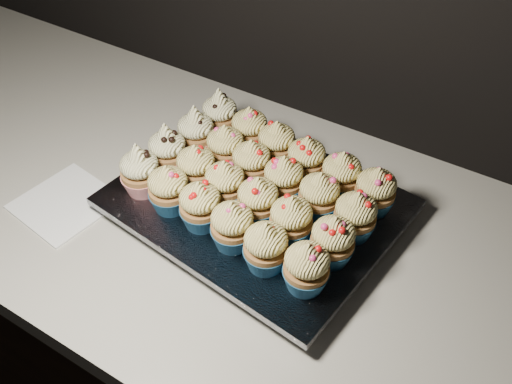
{
  "coord_description": "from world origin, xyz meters",
  "views": [
    {
      "loc": [
        0.09,
        1.17,
        1.55
      ],
      "look_at": [
        -0.25,
        1.71,
        0.95
      ],
      "focal_mm": 40.0,
      "sensor_mm": 36.0,
      "label": 1
    }
  ],
  "objects": [
    {
      "name": "worktop",
      "position": [
        0.0,
        1.7,
        0.88
      ],
      "size": [
        2.44,
        0.64,
        0.04
      ],
      "primitive_type": "cube",
      "color": "beige",
      "rests_on": "cabinet"
    },
    {
      "name": "napkin",
      "position": [
        -0.52,
        1.57,
        0.9
      ],
      "size": [
        0.16,
        0.16,
        0.0
      ],
      "primitive_type": "cube",
      "rotation": [
        0.0,
        0.0,
        -0.14
      ],
      "color": "white",
      "rests_on": "worktop"
    },
    {
      "name": "baking_tray",
      "position": [
        -0.25,
        1.71,
        0.91
      ],
      "size": [
        0.42,
        0.34,
        0.02
      ],
      "primitive_type": "cube",
      "rotation": [
        0.0,
        0.0,
        -0.12
      ],
      "color": "black",
      "rests_on": "worktop"
    },
    {
      "name": "foil_lining",
      "position": [
        -0.25,
        1.71,
        0.93
      ],
      "size": [
        0.45,
        0.37,
        0.01
      ],
      "primitive_type": "cube",
      "rotation": [
        0.0,
        0.0,
        -0.12
      ],
      "color": "silver",
      "rests_on": "baking_tray"
    },
    {
      "name": "cupcake_0",
      "position": [
        -0.41,
        1.64,
        0.97
      ],
      "size": [
        0.06,
        0.06,
        0.1
      ],
      "color": "red",
      "rests_on": "foil_lining"
    },
    {
      "name": "cupcake_1",
      "position": [
        -0.35,
        1.63,
        0.97
      ],
      "size": [
        0.06,
        0.06,
        0.08
      ],
      "color": "#1B5683",
      "rests_on": "foil_lining"
    },
    {
      "name": "cupcake_2",
      "position": [
        -0.29,
        1.63,
        0.97
      ],
      "size": [
        0.06,
        0.06,
        0.08
      ],
      "color": "#1B5683",
      "rests_on": "foil_lining"
    },
    {
      "name": "cupcake_3",
      "position": [
        -0.23,
        1.62,
        0.97
      ],
      "size": [
        0.06,
        0.06,
        0.08
      ],
      "color": "#1B5683",
      "rests_on": "foil_lining"
    },
    {
      "name": "cupcake_4",
      "position": [
        -0.17,
        1.61,
        0.97
      ],
      "size": [
        0.06,
        0.06,
        0.08
      ],
      "color": "#1B5683",
      "rests_on": "foil_lining"
    },
    {
      "name": "cupcake_5",
      "position": [
        -0.1,
        1.61,
        0.97
      ],
      "size": [
        0.06,
        0.06,
        0.08
      ],
      "color": "#1B5683",
      "rests_on": "foil_lining"
    },
    {
      "name": "cupcake_6",
      "position": [
        -0.41,
        1.7,
        0.97
      ],
      "size": [
        0.06,
        0.06,
        0.1
      ],
      "color": "red",
      "rests_on": "foil_lining"
    },
    {
      "name": "cupcake_7",
      "position": [
        -0.34,
        1.69,
        0.97
      ],
      "size": [
        0.06,
        0.06,
        0.08
      ],
      "color": "#1B5683",
      "rests_on": "foil_lining"
    },
    {
      "name": "cupcake_8",
      "position": [
        -0.28,
        1.68,
        0.97
      ],
      "size": [
        0.06,
        0.06,
        0.08
      ],
      "color": "#1B5683",
      "rests_on": "foil_lining"
    },
    {
      "name": "cupcake_9",
      "position": [
        -0.22,
        1.68,
        0.97
      ],
      "size": [
        0.06,
        0.06,
        0.08
      ],
      "color": "#1B5683",
      "rests_on": "foil_lining"
    },
    {
      "name": "cupcake_10",
      "position": [
        -0.16,
        1.67,
        0.97
      ],
      "size": [
        0.06,
        0.06,
        0.08
      ],
      "color": "#1B5683",
      "rests_on": "foil_lining"
    },
    {
      "name": "cupcake_11",
      "position": [
        -0.1,
        1.67,
        0.97
      ],
      "size": [
        0.06,
        0.06,
        0.08
      ],
      "color": "#1B5683",
      "rests_on": "foil_lining"
    },
    {
      "name": "cupcake_12",
      "position": [
        -0.4,
        1.76,
        0.97
      ],
      "size": [
        0.06,
        0.06,
        0.1
      ],
      "color": "red",
      "rests_on": "foil_lining"
    },
    {
      "name": "cupcake_13",
      "position": [
        -0.33,
        1.76,
        0.97
      ],
      "size": [
        0.06,
        0.06,
        0.08
      ],
      "color": "#1B5683",
      "rests_on": "foil_lining"
    },
    {
      "name": "cupcake_14",
      "position": [
        -0.28,
        1.75,
        0.97
      ],
      "size": [
        0.06,
        0.06,
        0.08
      ],
      "color": "#1B5683",
      "rests_on": "foil_lining"
    },
    {
      "name": "cupcake_15",
      "position": [
        -0.21,
        1.74,
        0.97
      ],
      "size": [
        0.06,
        0.06,
        0.08
      ],
      "color": "#1B5683",
      "rests_on": "foil_lining"
    },
    {
      "name": "cupcake_16",
      "position": [
        -0.15,
        1.74,
        0.97
      ],
      "size": [
        0.06,
        0.06,
        0.08
      ],
      "color": "#1B5683",
      "rests_on": "foil_lining"
    },
    {
      "name": "cupcake_17",
      "position": [
        -0.09,
        1.73,
        0.97
      ],
      "size": [
        0.06,
        0.06,
        0.08
      ],
      "color": "#1B5683",
      "rests_on": "foil_lining"
    },
    {
      "name": "cupcake_18",
      "position": [
        -0.39,
        1.82,
        0.97
      ],
      "size": [
        0.06,
        0.06,
        0.1
      ],
      "color": "red",
      "rests_on": "foil_lining"
    },
    {
      "name": "cupcake_19",
      "position": [
        -0.32,
        1.82,
        0.97
      ],
      "size": [
        0.06,
        0.06,
        0.08
      ],
      "color": "#1B5683",
      "rests_on": "foil_lining"
    },
    {
      "name": "cupcake_20",
      "position": [
        -0.27,
        1.81,
        0.97
      ],
      "size": [
        0.06,
        0.06,
        0.08
      ],
      "color": "#1B5683",
      "rests_on": "foil_lining"
    },
    {
      "name": "cupcake_21",
      "position": [
        -0.21,
        1.8,
        0.97
      ],
      "size": [
        0.06,
        0.06,
        0.08
      ],
      "color": "#1B5683",
      "rests_on": "foil_lining"
    },
    {
      "name": "cupcake_22",
      "position": [
        -0.14,
        1.79,
        0.97
      ],
      "size": [
        0.06,
        0.06,
        0.08
      ],
      "color": "#1B5683",
      "rests_on": "foil_lining"
    },
    {
      "name": "cupcake_23",
      "position": [
        -0.09,
        1.79,
        0.97
      ],
      "size": [
        0.06,
        0.06,
        0.08
      ],
      "color": "#1B5683",
      "rests_on": "foil_lining"
    }
  ]
}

